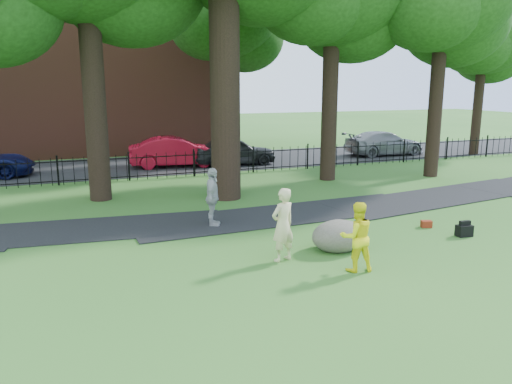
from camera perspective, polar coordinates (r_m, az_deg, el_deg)
name	(u,v)px	position (r m, az deg, el deg)	size (l,w,h in m)	color
ground	(310,255)	(12.91, 6.22, -7.20)	(120.00, 120.00, 0.00)	#2F6423
footpath	(283,215)	(16.68, 3.15, -2.65)	(36.00, 2.60, 0.03)	black
street	(176,164)	(27.71, -9.11, 3.19)	(80.00, 7.00, 0.02)	black
iron_fence	(194,164)	(23.77, -7.11, 3.23)	(44.00, 0.04, 1.20)	black
brick_building	(85,57)	(34.87, -19.00, 14.42)	(18.00, 8.00, 12.00)	brown
woman	(283,225)	(12.21, 3.09, -3.77)	(0.67, 0.44, 1.84)	beige
man	(357,237)	(11.81, 11.43, -5.03)	(0.80, 0.62, 1.65)	#F9F014
pedestrian	(212,197)	(15.23, -5.00, -0.61)	(1.06, 0.44, 1.81)	#A0A0A4
boulder	(339,234)	(13.30, 9.44, -4.76)	(1.48, 1.11, 0.86)	slate
backpack	(464,231)	(15.53, 22.69, -4.10)	(0.44, 0.28, 0.33)	black
red_bag	(426,224)	(16.09, 18.89, -3.48)	(0.31, 0.19, 0.21)	maroon
red_sedan	(176,152)	(26.63, -9.18, 4.56)	(1.68, 4.82, 1.59)	#AC0D23
grey_car	(234,151)	(26.93, -2.52, 4.70)	(1.78, 4.43, 1.51)	black
silver_car	(384,143)	(31.71, 14.43, 5.42)	(2.04, 5.03, 1.46)	gray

